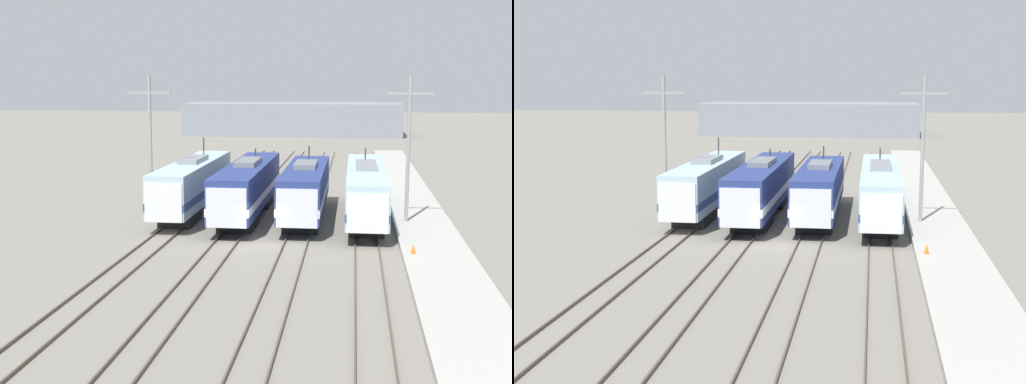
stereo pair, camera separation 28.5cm
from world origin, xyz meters
TOP-DOWN VIEW (x-y plane):
  - ground_plane at (0.00, 0.00)m, footprint 400.00×400.00m
  - rail_pair_far_left at (-6.58, 0.00)m, footprint 1.51×120.00m
  - rail_pair_center_left at (-2.19, 0.00)m, footprint 1.51×120.00m
  - rail_pair_center_right at (2.19, 0.00)m, footprint 1.51×120.00m
  - rail_pair_far_right at (6.58, 0.00)m, footprint 1.51×120.00m
  - locomotive_far_left at (-6.58, 9.68)m, footprint 2.76×17.82m
  - locomotive_center_left at (-2.19, 8.87)m, footprint 2.85×18.59m
  - locomotive_center_right at (2.19, 8.25)m, footprint 2.88×16.16m
  - locomotive_far_right at (6.58, 9.08)m, footprint 2.77×19.92m
  - catenary_tower_left at (-9.01, 6.96)m, footprint 3.15×0.25m
  - catenary_tower_right at (9.40, 6.96)m, footprint 3.15×0.25m
  - platform at (10.53, 0.00)m, footprint 4.00×120.00m
  - traffic_cone at (9.14, -2.79)m, footprint 0.30×0.30m
  - depot_building at (-5.95, 93.22)m, footprint 40.52×13.69m

SIDE VIEW (x-z plane):
  - ground_plane at x=0.00m, z-range 0.00..0.00m
  - rail_pair_far_left at x=-6.58m, z-range 0.00..0.15m
  - rail_pair_center_left at x=-2.19m, z-range 0.00..0.15m
  - rail_pair_center_right at x=2.19m, z-range 0.00..0.15m
  - rail_pair_far_right at x=6.58m, z-range 0.00..0.15m
  - platform at x=10.53m, z-range 0.00..0.37m
  - traffic_cone at x=9.14m, z-range 0.37..0.93m
  - locomotive_far_right at x=6.58m, z-range -0.29..4.57m
  - locomotive_center_right at x=2.19m, z-range -0.38..4.74m
  - locomotive_center_left at x=-2.19m, z-range -0.17..4.58m
  - locomotive_far_left at x=-6.58m, z-range -0.55..4.99m
  - depot_building at x=-5.95m, z-range 0.00..6.07m
  - catenary_tower_left at x=-9.01m, z-range 0.42..10.96m
  - catenary_tower_right at x=9.40m, z-range 0.42..10.96m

